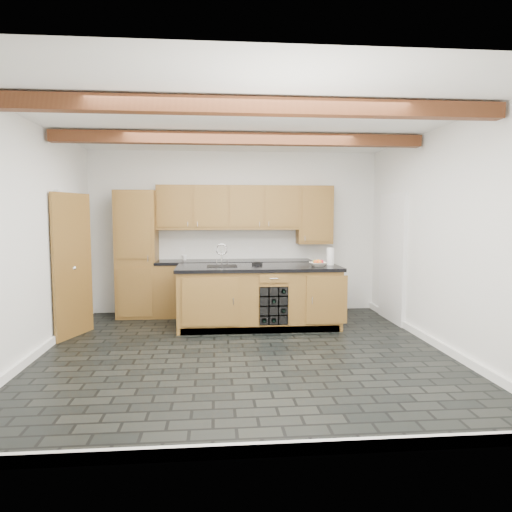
{
  "coord_description": "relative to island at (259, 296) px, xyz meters",
  "views": [
    {
      "loc": [
        -0.33,
        -5.53,
        1.69
      ],
      "look_at": [
        0.22,
        0.8,
        1.13
      ],
      "focal_mm": 32.0,
      "sensor_mm": 36.0,
      "label": 1
    }
  ],
  "objects": [
    {
      "name": "ground",
      "position": [
        -0.31,
        -1.28,
        -0.46
      ],
      "size": [
        5.0,
        5.0,
        0.0
      ],
      "primitive_type": "plane",
      "color": "black",
      "rests_on": "ground"
    },
    {
      "name": "room_shell",
      "position": [
        -0.39,
        -0.75,
        1.06
      ],
      "size": [
        5.01,
        5.0,
        5.0
      ],
      "color": "white",
      "rests_on": "ground"
    },
    {
      "name": "back_cabinetry",
      "position": [
        -0.68,
        0.95,
        0.51
      ],
      "size": [
        3.65,
        0.62,
        2.2
      ],
      "color": "olive",
      "rests_on": "ground"
    },
    {
      "name": "island",
      "position": [
        0.0,
        0.0,
        0.0
      ],
      "size": [
        2.48,
        0.96,
        0.93
      ],
      "color": "olive",
      "rests_on": "ground"
    },
    {
      "name": "faucet",
      "position": [
        -0.56,
        0.05,
        0.5
      ],
      "size": [
        0.45,
        0.4,
        0.34
      ],
      "color": "black",
      "rests_on": "island"
    },
    {
      "name": "kitchen_scale",
      "position": [
        -0.01,
        0.14,
        0.49
      ],
      "size": [
        0.17,
        0.12,
        0.05
      ],
      "rotation": [
        0.0,
        0.0,
        -0.23
      ],
      "color": "black",
      "rests_on": "island"
    },
    {
      "name": "fruit_bowl",
      "position": [
        0.88,
        -0.13,
        0.5
      ],
      "size": [
        0.28,
        0.28,
        0.06
      ],
      "primitive_type": "imported",
      "rotation": [
        0.0,
        0.0,
        0.1
      ],
      "color": "silver",
      "rests_on": "island"
    },
    {
      "name": "fruit_cluster",
      "position": [
        0.88,
        -0.13,
        0.53
      ],
      "size": [
        0.16,
        0.17,
        0.07
      ],
      "color": "red",
      "rests_on": "fruit_bowl"
    },
    {
      "name": "paper_towel",
      "position": [
        1.11,
        0.05,
        0.6
      ],
      "size": [
        0.11,
        0.11,
        0.26
      ],
      "primitive_type": "cylinder",
      "color": "white",
      "rests_on": "island"
    },
    {
      "name": "mug",
      "position": [
        -1.18,
        0.99,
        0.51
      ],
      "size": [
        0.12,
        0.12,
        0.09
      ],
      "primitive_type": "imported",
      "rotation": [
        0.0,
        0.0,
        -0.22
      ],
      "color": "white",
      "rests_on": "back_cabinetry"
    }
  ]
}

